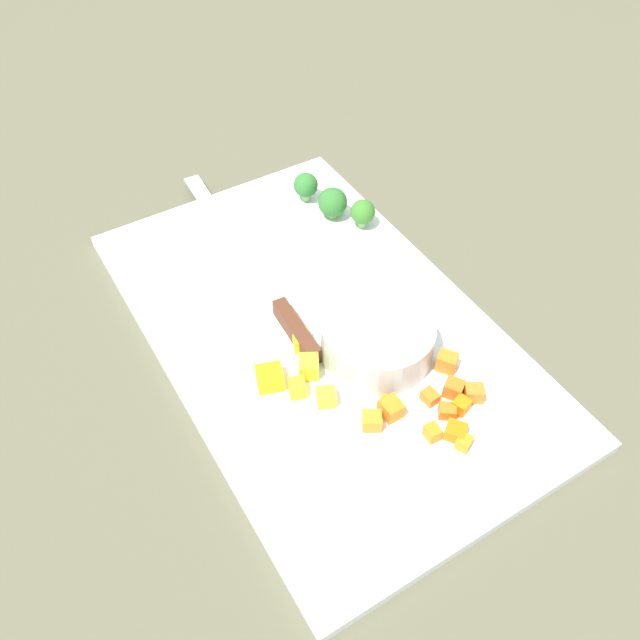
# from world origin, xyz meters

# --- Properties ---
(ground_plane) EXTENTS (4.00, 4.00, 0.00)m
(ground_plane) POSITION_xyz_m (0.00, 0.00, 0.00)
(ground_plane) COLOR brown
(cutting_board) EXTENTS (0.51, 0.31, 0.01)m
(cutting_board) POSITION_xyz_m (0.00, 0.00, 0.01)
(cutting_board) COLOR white
(cutting_board) RESTS_ON ground_plane
(prep_bowl) EXTENTS (0.11, 0.11, 0.04)m
(prep_bowl) POSITION_xyz_m (0.06, 0.03, 0.03)
(prep_bowl) COLOR #B6BBBB
(prep_bowl) RESTS_ON cutting_board
(chef_knife) EXTENTS (0.33, 0.04, 0.02)m
(chef_knife) POSITION_xyz_m (-0.07, -0.02, 0.02)
(chef_knife) COLOR silver
(chef_knife) RESTS_ON cutting_board
(carrot_dice_0) EXTENTS (0.01, 0.01, 0.01)m
(carrot_dice_0) POSITION_xyz_m (0.16, 0.02, 0.02)
(carrot_dice_0) COLOR orange
(carrot_dice_0) RESTS_ON cutting_board
(carrot_dice_1) EXTENTS (0.02, 0.02, 0.01)m
(carrot_dice_1) POSITION_xyz_m (0.15, 0.06, 0.02)
(carrot_dice_1) COLOR orange
(carrot_dice_1) RESTS_ON cutting_board
(carrot_dice_2) EXTENTS (0.02, 0.02, 0.01)m
(carrot_dice_2) POSITION_xyz_m (0.18, 0.03, 0.02)
(carrot_dice_2) COLOR orange
(carrot_dice_2) RESTS_ON cutting_board
(carrot_dice_3) EXTENTS (0.02, 0.02, 0.02)m
(carrot_dice_3) POSITION_xyz_m (0.15, 0.07, 0.02)
(carrot_dice_3) COLOR orange
(carrot_dice_3) RESTS_ON cutting_board
(carrot_dice_4) EXTENTS (0.02, 0.02, 0.02)m
(carrot_dice_4) POSITION_xyz_m (0.12, 0.00, 0.02)
(carrot_dice_4) COLOR orange
(carrot_dice_4) RESTS_ON cutting_board
(carrot_dice_5) EXTENTS (0.02, 0.02, 0.02)m
(carrot_dice_5) POSITION_xyz_m (0.13, 0.06, 0.02)
(carrot_dice_5) COLOR orange
(carrot_dice_5) RESTS_ON cutting_board
(carrot_dice_6) EXTENTS (0.02, 0.02, 0.01)m
(carrot_dice_6) POSITION_xyz_m (0.17, 0.03, 0.02)
(carrot_dice_6) COLOR orange
(carrot_dice_6) RESTS_ON cutting_board
(carrot_dice_7) EXTENTS (0.01, 0.02, 0.01)m
(carrot_dice_7) POSITION_xyz_m (0.11, -0.00, 0.02)
(carrot_dice_7) COLOR orange
(carrot_dice_7) RESTS_ON cutting_board
(carrot_dice_8) EXTENTS (0.02, 0.02, 0.02)m
(carrot_dice_8) POSITION_xyz_m (0.11, 0.07, 0.02)
(carrot_dice_8) COLOR orange
(carrot_dice_8) RESTS_ON cutting_board
(carrot_dice_9) EXTENTS (0.02, 0.02, 0.02)m
(carrot_dice_9) POSITION_xyz_m (0.12, -0.02, 0.02)
(carrot_dice_9) COLOR orange
(carrot_dice_9) RESTS_ON cutting_board
(carrot_dice_10) EXTENTS (0.02, 0.01, 0.01)m
(carrot_dice_10) POSITION_xyz_m (0.13, 0.04, 0.02)
(carrot_dice_10) COLOR orange
(carrot_dice_10) RESTS_ON cutting_board
(carrot_dice_11) EXTENTS (0.02, 0.02, 0.01)m
(carrot_dice_11) POSITION_xyz_m (0.15, 0.04, 0.02)
(carrot_dice_11) COLOR orange
(carrot_dice_11) RESTS_ON cutting_board
(pepper_dice_0) EXTENTS (0.03, 0.03, 0.02)m
(pepper_dice_0) POSITION_xyz_m (0.04, -0.04, 0.02)
(pepper_dice_0) COLOR yellow
(pepper_dice_0) RESTS_ON cutting_board
(pepper_dice_1) EXTENTS (0.03, 0.03, 0.02)m
(pepper_dice_1) POSITION_xyz_m (0.04, -0.08, 0.02)
(pepper_dice_1) COLOR yellow
(pepper_dice_1) RESTS_ON cutting_board
(pepper_dice_2) EXTENTS (0.02, 0.02, 0.02)m
(pepper_dice_2) POSITION_xyz_m (0.06, -0.06, 0.02)
(pepper_dice_2) COLOR yellow
(pepper_dice_2) RESTS_ON cutting_board
(pepper_dice_3) EXTENTS (0.02, 0.02, 0.02)m
(pepper_dice_3) POSITION_xyz_m (0.08, -0.04, 0.02)
(pepper_dice_3) COLOR yellow
(pepper_dice_3) RESTS_ON cutting_board
(pepper_dice_4) EXTENTS (0.02, 0.02, 0.02)m
(pepper_dice_4) POSITION_xyz_m (0.01, -0.03, 0.02)
(pepper_dice_4) COLOR yellow
(pepper_dice_4) RESTS_ON cutting_board
(broccoli_floret_0) EXTENTS (0.03, 0.03, 0.04)m
(broccoli_floret_0) POSITION_xyz_m (-0.11, 0.12, 0.03)
(broccoli_floret_0) COLOR #83B66C
(broccoli_floret_0) RESTS_ON cutting_board
(broccoli_floret_1) EXTENTS (0.03, 0.03, 0.04)m
(broccoli_floret_1) POSITION_xyz_m (-0.18, 0.09, 0.03)
(broccoli_floret_1) COLOR #86B061
(broccoli_floret_1) RESTS_ON cutting_board
(broccoli_floret_2) EXTENTS (0.03, 0.03, 0.04)m
(broccoli_floret_2) POSITION_xyz_m (-0.14, 0.10, 0.03)
(broccoli_floret_2) COLOR #88AE56
(broccoli_floret_2) RESTS_ON cutting_board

